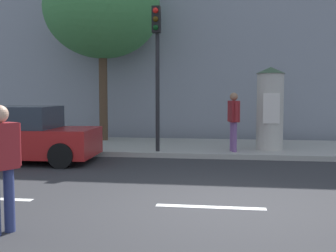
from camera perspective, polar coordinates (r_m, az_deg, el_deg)
The scene contains 10 objects.
ground_plane at distance 6.89m, azimuth 5.90°, elevation -11.15°, with size 80.00×80.00×0.00m, color #2B2B2D.
sidewalk_curb at distance 13.75m, azimuth 7.00°, elevation -2.99°, with size 36.00×4.00×0.15m, color #9E9B93.
lane_markings at distance 6.89m, azimuth 5.90°, elevation -11.12°, with size 25.80×0.16×0.01m.
building_backdrop at distance 18.84m, azimuth 7.42°, elevation 12.92°, with size 36.00×5.00×9.26m, color gray.
traffic_light at distance 12.09m, azimuth -1.56°, elevation 9.84°, with size 0.24×0.45×4.21m.
poster_column at distance 12.93m, azimuth 13.98°, elevation 2.47°, with size 0.89×0.89×2.52m.
street_tree at distance 15.63m, azimuth -9.11°, elevation 15.73°, with size 4.21×4.21×6.57m.
pedestrian_near_pole at distance 5.83m, azimuth -22.21°, elevation -4.24°, with size 0.41×0.54×1.71m.
pedestrian_with_bag at distance 12.26m, azimuth 9.09°, elevation 1.30°, with size 0.36×0.64×1.74m.
parked_car_red at distance 11.89m, azimuth -19.94°, elevation -1.24°, with size 4.13×2.09×1.52m.
Camera 1 is at (0.23, -6.63, 1.85)m, focal length 43.91 mm.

